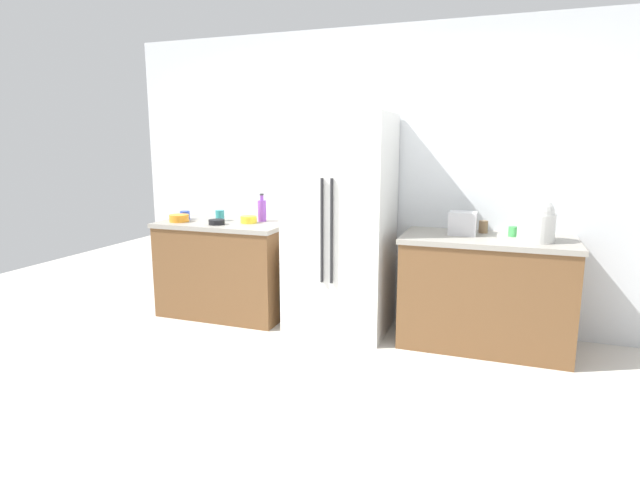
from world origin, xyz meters
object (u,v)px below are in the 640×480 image
rice_cooker (537,221)px  bowl_a (179,218)px  toaster (463,223)px  bottle_a (262,210)px  refrigerator (341,225)px  cup_d (483,227)px  bowl_b (217,222)px  bowl_c (249,220)px  cup_a (220,215)px  cup_b (513,231)px  cup_c (185,215)px

rice_cooker → bowl_a: (-3.09, -0.07, -0.12)m
toaster → bottle_a: bottle_a is taller
refrigerator → cup_d: bearing=10.9°
rice_cooker → cup_d: rice_cooker is taller
bowl_a → bowl_b: bearing=-4.3°
bowl_a → cup_d: bearing=6.9°
refrigerator → bowl_b: 1.14m
bowl_a → bowl_c: bowl_a is taller
cup_a → cup_b: bearing=0.9°
refrigerator → bowl_a: refrigerator is taller
bowl_c → cup_c: bearing=179.7°
rice_cooker → refrigerator: bearing=178.8°
rice_cooker → cup_a: bearing=177.6°
cup_a → cup_b: (2.61, 0.04, -0.01)m
cup_a → rice_cooker: bearing=-2.4°
toaster → bowl_c: toaster is taller
cup_d → rice_cooker: bearing=-33.5°
refrigerator → bowl_a: (-1.55, -0.10, -0.01)m
bowl_a → refrigerator: bearing=3.8°
bowl_b → cup_c: bearing=157.9°
cup_c → bowl_c: 0.69m
refrigerator → cup_b: size_ratio=23.28×
cup_d → bowl_a: bearing=-173.1°
cup_b → bowl_b: (-2.51, -0.26, -0.02)m
bottle_a → cup_a: 0.41m
toaster → bottle_a: bearing=176.4°
rice_cooker → cup_a: (-2.76, 0.12, -0.11)m
bottle_a → cup_b: bottle_a is taller
bottle_a → bowl_b: (-0.30, -0.32, -0.08)m
cup_a → cup_c: size_ratio=1.09×
bowl_c → cup_a: bearing=173.7°
cup_a → bowl_a: 0.38m
bowl_b → cup_d: bearing=8.9°
cup_a → cup_d: (2.38, 0.14, 0.00)m
refrigerator → bowl_b: refrigerator is taller
cup_c → bowl_a: bearing=-74.7°
cup_a → bowl_b: 0.24m
bowl_b → cup_a: bearing=113.4°
refrigerator → cup_c: 1.60m
bottle_a → cup_b: size_ratio=3.28×
bowl_a → bowl_b: (0.42, -0.03, -0.01)m
toaster → cup_a: 2.23m
rice_cooker → bowl_c: size_ratio=2.20×
refrigerator → bowl_c: (-0.90, 0.05, -0.01)m
refrigerator → bottle_a: bearing=167.3°
cup_a → bowl_b: (0.10, -0.22, -0.03)m
refrigerator → bottle_a: refrigerator is taller
cup_a → cup_c: cup_a is taller
bottle_a → cup_c: size_ratio=2.86×
cup_b → bowl_a: size_ratio=0.44×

